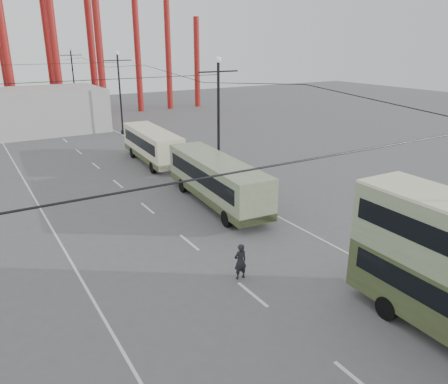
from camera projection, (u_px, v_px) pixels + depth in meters
ground at (337, 338)px, 16.05m from camera, size 160.00×160.00×0.00m
road_markings at (130, 192)px, 31.54m from camera, size 12.52×120.00×0.01m
lamp_post_mid at (219, 123)px, 31.80m from camera, size 3.20×0.44×9.32m
lamp_post_far at (120, 94)px, 49.57m from camera, size 3.20×0.44×9.32m
lamp_post_distant at (74, 80)px, 67.34m from camera, size 3.20×0.44×9.32m
fairground_shed at (4, 113)px, 50.25m from camera, size 22.00×10.00×5.00m
single_decker_green at (216, 179)px, 28.69m from camera, size 3.35×11.03×3.07m
single_decker_cream at (152, 145)px, 38.52m from camera, size 3.00×9.68×2.97m
pedestrian at (240, 261)px, 19.81m from camera, size 0.64×0.44×1.72m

